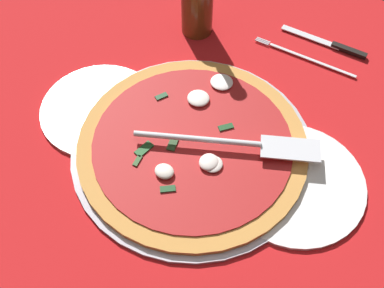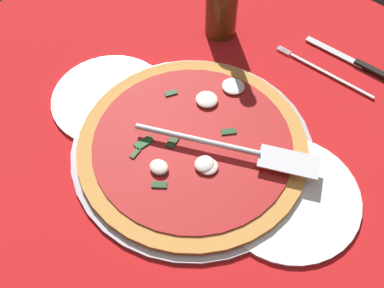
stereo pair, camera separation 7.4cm
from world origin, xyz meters
TOP-DOWN VIEW (x-y plane):
  - ground_plane at (0.00, 0.00)cm, footprint 113.93×113.93cm
  - checker_pattern at (-0.00, -0.00)cm, footprint 113.93×113.93cm
  - pizza_pan at (-1.84, 0.12)cm, footprint 42.16×42.16cm
  - dinner_plate_left at (-19.82, -3.05)cm, footprint 23.75×23.75cm
  - dinner_plate_right at (17.31, 1.67)cm, footprint 22.00×22.00cm
  - pizza at (-1.83, 0.01)cm, footprint 39.90×39.90cm
  - pizza_server at (-8.21, -2.59)cm, footprint 29.47×16.17cm
  - place_setting_near at (-10.92, -34.01)cm, footprint 21.40×14.20cm

SIDE VIEW (x-z plane):
  - ground_plane at x=0.00cm, z-range -0.80..0.00cm
  - checker_pattern at x=0.00cm, z-range 0.00..0.10cm
  - place_setting_near at x=-10.92cm, z-range -0.25..1.15cm
  - pizza_pan at x=-1.84cm, z-range 0.10..1.04cm
  - dinner_plate_left at x=-19.82cm, z-range 0.10..1.10cm
  - dinner_plate_right at x=17.31cm, z-range 0.10..1.10cm
  - pizza at x=-1.83cm, z-range 0.43..2.98cm
  - pizza_server at x=-8.21cm, z-range 3.44..4.44cm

